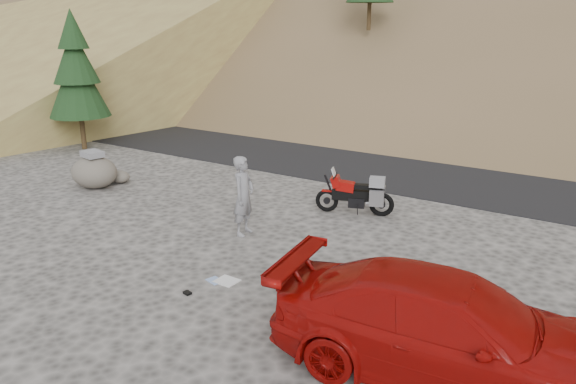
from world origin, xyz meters
The scene contains 13 objects.
ground centered at (0.00, 0.00, 0.00)m, with size 140.00×140.00×0.00m, color #44413E.
road centered at (0.00, 9.00, 0.00)m, with size 120.00×7.00×0.05m, color black.
conifer_verge centered at (-11.00, 4.50, 2.89)m, with size 2.20×2.20×5.04m.
motorcycle centered at (0.88, 3.50, 0.50)m, with size 1.89×0.95×1.17m.
man centered at (-0.67, 0.88, 0.00)m, with size 0.66×0.43×1.81m, color gray.
red_car centered at (4.86, -1.81, 0.00)m, with size 1.98×4.87×1.41m, color #970B08.
boulder centered at (-6.52, 1.42, 0.48)m, with size 1.76×1.65×1.09m.
small_rock centered at (-6.30, 2.15, 0.18)m, with size 0.68×0.64×0.36m.
gear_white_cloth centered at (0.53, -1.23, 0.01)m, with size 0.42×0.37×0.01m, color white.
gear_blue_mat centered at (2.39, -0.77, 0.09)m, with size 0.17×0.17×0.43m, color navy.
gear_bottle centered at (3.63, -1.31, 0.11)m, with size 0.08×0.08×0.22m, color navy.
gear_glove_a centered at (0.26, -2.01, 0.02)m, with size 0.14×0.10×0.04m, color black.
gear_blue_cloth centered at (0.33, -1.34, 0.01)m, with size 0.32×0.23×0.01m, color #8DA7DA.
Camera 1 is at (6.69, -8.55, 4.70)m, focal length 35.00 mm.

